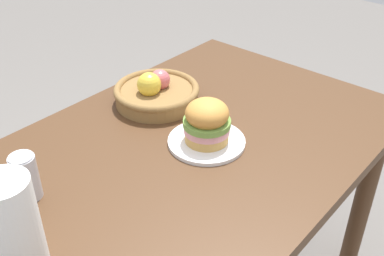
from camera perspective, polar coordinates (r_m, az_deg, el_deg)
name	(u,v)px	position (r m, az deg, el deg)	size (l,w,h in m)	color
dining_table	(184,174)	(1.43, -0.96, -5.63)	(1.40, 0.90, 0.75)	#4C301C
plate	(206,141)	(1.38, 1.79, -1.66)	(0.23, 0.23, 0.01)	white
sandwich	(207,121)	(1.35, 1.84, 0.82)	(0.14, 0.14, 0.13)	tan
soda_can	(26,177)	(1.23, -19.74, -5.66)	(0.07, 0.07, 0.13)	silver
fruit_basket	(156,92)	(1.58, -4.40, 4.39)	(0.29, 0.29, 0.12)	olive
paper_towel_roll	(13,228)	(1.02, -21.06, -11.39)	(0.11, 0.11, 0.24)	white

